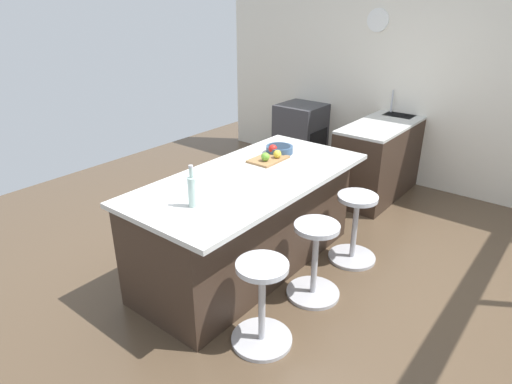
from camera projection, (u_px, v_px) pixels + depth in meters
name	position (u px, v px, depth m)	size (l,w,h in m)	color
ground_plane	(278.00, 262.00, 4.10)	(7.16, 7.16, 0.00)	brown
interior_partition_left	(407.00, 78.00, 5.49)	(0.15, 5.51, 2.66)	silver
sink_cabinet	(390.00, 152.00, 5.58)	(1.99, 0.60, 1.19)	#38281E
oven_range	(301.00, 135.00, 6.35)	(0.60, 0.61, 0.88)	#38383D
kitchen_island	(247.00, 221.00, 3.88)	(2.20, 1.05, 0.90)	#38281E
stool_by_window	(354.00, 230.00, 4.04)	(0.44, 0.44, 0.66)	#B7B7BC
stool_middle	(315.00, 263.00, 3.54)	(0.44, 0.44, 0.66)	#B7B7BC
stool_near_camera	(262.00, 306.00, 3.05)	(0.44, 0.44, 0.66)	#B7B7BC
cutting_board	(268.00, 159.00, 4.02)	(0.36, 0.24, 0.02)	olive
apple_yellow	(277.00, 154.00, 4.00)	(0.07, 0.07, 0.07)	gold
apple_green	(265.00, 157.00, 3.93)	(0.08, 0.08, 0.08)	#609E2D
apple_red	(273.00, 149.00, 4.12)	(0.08, 0.08, 0.08)	red
water_bottle	(192.00, 191.00, 3.09)	(0.06, 0.06, 0.31)	silver
fruit_bowl	(279.00, 149.00, 4.19)	(0.26, 0.26, 0.07)	#334C6B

